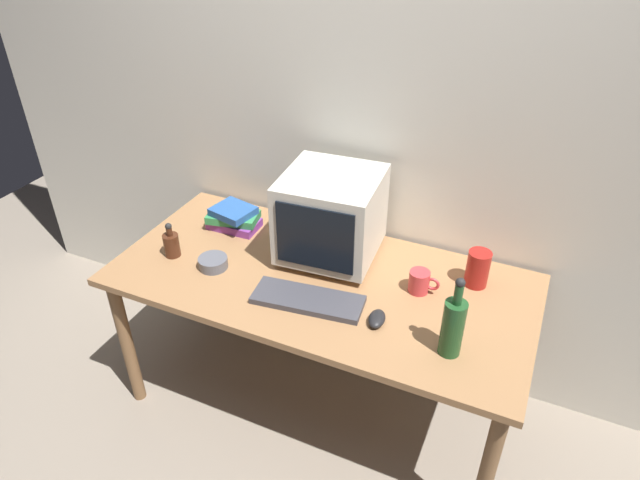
% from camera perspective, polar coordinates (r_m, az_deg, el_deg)
% --- Properties ---
extents(ground_plane, '(6.00, 6.00, 0.00)m').
position_cam_1_polar(ground_plane, '(2.75, 0.00, -15.78)').
color(ground_plane, gray).
extents(back_wall, '(4.00, 0.08, 2.50)m').
position_cam_1_polar(back_wall, '(2.37, 4.69, 12.78)').
color(back_wall, silver).
rests_on(back_wall, ground).
extents(desk, '(1.69, 0.80, 0.72)m').
position_cam_1_polar(desk, '(2.30, 0.00, -5.36)').
color(desk, '#9E7047').
rests_on(desk, ground).
extents(crt_monitor, '(0.41, 0.41, 0.37)m').
position_cam_1_polar(crt_monitor, '(2.28, 1.13, 2.48)').
color(crt_monitor, beige).
rests_on(crt_monitor, desk).
extents(keyboard, '(0.44, 0.20, 0.02)m').
position_cam_1_polar(keyboard, '(2.13, -1.24, -6.07)').
color(keyboard, '#3F3F47').
rests_on(keyboard, desk).
extents(computer_mouse, '(0.07, 0.11, 0.04)m').
position_cam_1_polar(computer_mouse, '(2.05, 5.79, -7.96)').
color(computer_mouse, black).
rests_on(computer_mouse, desk).
extents(bottle_tall, '(0.08, 0.08, 0.31)m').
position_cam_1_polar(bottle_tall, '(1.91, 13.34, -8.46)').
color(bottle_tall, '#1E4C23').
rests_on(bottle_tall, desk).
extents(bottle_short, '(0.07, 0.07, 0.16)m').
position_cam_1_polar(bottle_short, '(2.43, -14.85, -0.37)').
color(bottle_short, '#472314').
rests_on(bottle_short, desk).
extents(book_stack, '(0.25, 0.18, 0.11)m').
position_cam_1_polar(book_stack, '(2.57, -8.77, 2.23)').
color(book_stack, '#843893').
rests_on(book_stack, desk).
extents(mug, '(0.12, 0.08, 0.09)m').
position_cam_1_polar(mug, '(2.19, 10.11, -4.19)').
color(mug, '#CC383D').
rests_on(mug, desk).
extents(cd_spindle, '(0.12, 0.12, 0.04)m').
position_cam_1_polar(cd_spindle, '(2.34, -10.80, -2.27)').
color(cd_spindle, '#595B66').
rests_on(cd_spindle, desk).
extents(metal_canister, '(0.09, 0.09, 0.15)m').
position_cam_1_polar(metal_canister, '(2.26, 15.72, -2.81)').
color(metal_canister, '#A51E19').
rests_on(metal_canister, desk).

